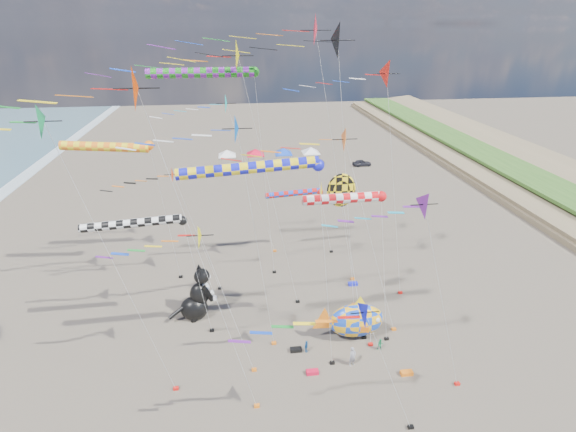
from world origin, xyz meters
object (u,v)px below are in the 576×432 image
(fish_inflatable, at_px, (356,320))
(child_blue, at_px, (306,346))
(person_adult, at_px, (352,356))
(child_green, at_px, (380,344))
(parked_car, at_px, (362,163))
(cat_inflatable, at_px, (196,293))

(fish_inflatable, relative_size, child_blue, 5.79)
(fish_inflatable, relative_size, person_adult, 3.70)
(child_green, bearing_deg, parked_car, 74.85)
(parked_car, bearing_deg, cat_inflatable, 142.54)
(cat_inflatable, xyz_separation_m, parked_car, (26.93, 42.27, -1.87))
(cat_inflatable, distance_m, child_blue, 10.57)
(parked_car, bearing_deg, person_adult, 158.21)
(person_adult, bearing_deg, child_blue, 124.82)
(fish_inflatable, bearing_deg, child_blue, -165.32)
(fish_inflatable, bearing_deg, person_adult, -108.51)
(person_adult, height_order, child_green, person_adult)
(child_green, distance_m, child_blue, 5.84)
(fish_inflatable, distance_m, parked_car, 49.02)
(fish_inflatable, distance_m, child_green, 2.64)
(cat_inflatable, bearing_deg, parked_car, 39.09)
(cat_inflatable, height_order, parked_car, cat_inflatable)
(cat_inflatable, relative_size, fish_inflatable, 0.82)
(parked_car, bearing_deg, child_blue, 154.20)
(cat_inflatable, bearing_deg, fish_inflatable, -38.39)
(person_adult, height_order, parked_car, person_adult)
(child_green, distance_m, parked_car, 50.13)
(child_green, bearing_deg, fish_inflatable, 134.62)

